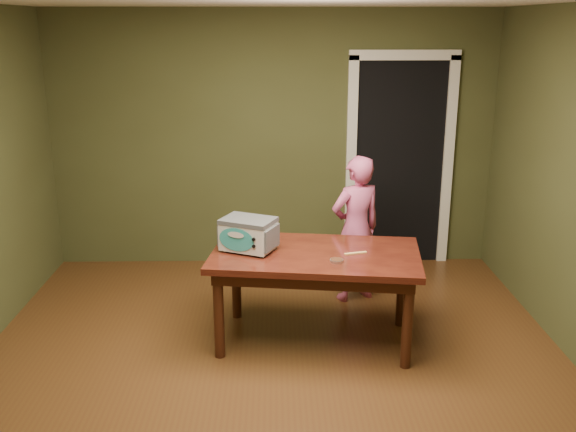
{
  "coord_description": "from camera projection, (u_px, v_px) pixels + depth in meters",
  "views": [
    {
      "loc": [
        0.02,
        -3.97,
        2.45
      ],
      "look_at": [
        0.12,
        1.0,
        0.95
      ],
      "focal_mm": 40.0,
      "sensor_mm": 36.0,
      "label": 1
    }
  ],
  "objects": [
    {
      "name": "dining_table",
      "position": [
        315.0,
        264.0,
        4.99
      ],
      "size": [
        1.7,
        1.1,
        0.75
      ],
      "rotation": [
        0.0,
        0.0,
        -0.13
      ],
      "color": "#37110C",
      "rests_on": "floor"
    },
    {
      "name": "baking_pan",
      "position": [
        337.0,
        260.0,
        4.75
      ],
      "size": [
        0.1,
        0.1,
        0.02
      ],
      "color": "silver",
      "rests_on": "dining_table"
    },
    {
      "name": "toy_oven",
      "position": [
        248.0,
        233.0,
        4.96
      ],
      "size": [
        0.48,
        0.42,
        0.26
      ],
      "rotation": [
        0.0,
        0.0,
        -0.43
      ],
      "color": "#4C4F54",
      "rests_on": "dining_table"
    },
    {
      "name": "floor",
      "position": [
        274.0,
        386.0,
        4.51
      ],
      "size": [
        5.0,
        5.0,
        0.0
      ],
      "primitive_type": "plane",
      "color": "#533217",
      "rests_on": "ground"
    },
    {
      "name": "doorway",
      "position": [
        394.0,
        158.0,
        6.89
      ],
      "size": [
        1.1,
        0.66,
        2.25
      ],
      "color": "black",
      "rests_on": "ground"
    },
    {
      "name": "spatula",
      "position": [
        355.0,
        253.0,
        4.93
      ],
      "size": [
        0.18,
        0.07,
        0.01
      ],
      "primitive_type": "cube",
      "rotation": [
        0.0,
        0.0,
        0.27
      ],
      "color": "#FBC66D",
      "rests_on": "dining_table"
    },
    {
      "name": "child",
      "position": [
        356.0,
        229.0,
        5.77
      ],
      "size": [
        0.58,
        0.49,
        1.34
      ],
      "primitive_type": "imported",
      "rotation": [
        0.0,
        0.0,
        3.55
      ],
      "color": "#D4578D",
      "rests_on": "floor"
    },
    {
      "name": "room_shell",
      "position": [
        272.0,
        147.0,
        4.02
      ],
      "size": [
        4.52,
        5.02,
        2.61
      ],
      "color": "#434927",
      "rests_on": "ground"
    }
  ]
}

